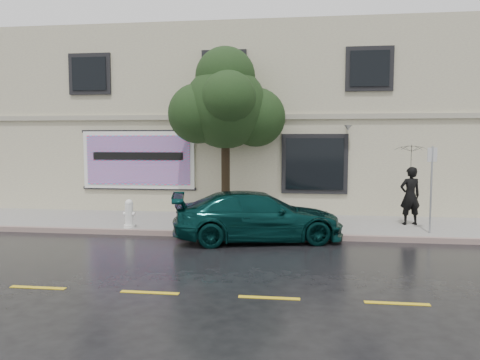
# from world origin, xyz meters

# --- Properties ---
(ground) EXTENTS (90.00, 90.00, 0.00)m
(ground) POSITION_xyz_m (0.00, 0.00, 0.00)
(ground) COLOR black
(ground) RESTS_ON ground
(sidewalk) EXTENTS (20.00, 3.50, 0.15)m
(sidewalk) POSITION_xyz_m (0.00, 3.25, 0.07)
(sidewalk) COLOR gray
(sidewalk) RESTS_ON ground
(curb) EXTENTS (20.00, 0.18, 0.16)m
(curb) POSITION_xyz_m (0.00, 1.50, 0.07)
(curb) COLOR slate
(curb) RESTS_ON ground
(road_marking) EXTENTS (19.00, 0.12, 0.01)m
(road_marking) POSITION_xyz_m (0.00, -3.50, 0.01)
(road_marking) COLOR gold
(road_marking) RESTS_ON ground
(building) EXTENTS (20.00, 8.12, 7.00)m
(building) POSITION_xyz_m (0.00, 9.00, 3.50)
(building) COLOR beige
(building) RESTS_ON ground
(billboard) EXTENTS (4.30, 0.16, 2.20)m
(billboard) POSITION_xyz_m (-3.20, 4.92, 2.05)
(billboard) COLOR white
(billboard) RESTS_ON ground
(car) EXTENTS (5.05, 3.10, 1.37)m
(car) POSITION_xyz_m (1.56, 1.20, 0.68)
(car) COLOR #072C2B
(car) RESTS_ON ground
(pedestrian) EXTENTS (0.75, 0.59, 1.81)m
(pedestrian) POSITION_xyz_m (6.11, 3.41, 1.06)
(pedestrian) COLOR black
(pedestrian) RESTS_ON sidewalk
(umbrella) EXTENTS (1.23, 1.23, 0.82)m
(umbrella) POSITION_xyz_m (6.11, 3.41, 2.37)
(umbrella) COLOR black
(umbrella) RESTS_ON pedestrian
(street_tree) EXTENTS (2.76, 2.76, 5.11)m
(street_tree) POSITION_xyz_m (0.22, 3.89, 3.86)
(street_tree) COLOR #2F2315
(street_tree) RESTS_ON sidewalk
(fire_hydrant) EXTENTS (0.35, 0.33, 0.86)m
(fire_hydrant) POSITION_xyz_m (-2.39, 1.80, 0.57)
(fire_hydrant) COLOR white
(fire_hydrant) RESTS_ON sidewalk
(sign_pole) EXTENTS (0.29, 0.13, 2.47)m
(sign_pole) POSITION_xyz_m (6.39, 2.12, 1.64)
(sign_pole) COLOR #9CA0A5
(sign_pole) RESTS_ON sidewalk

